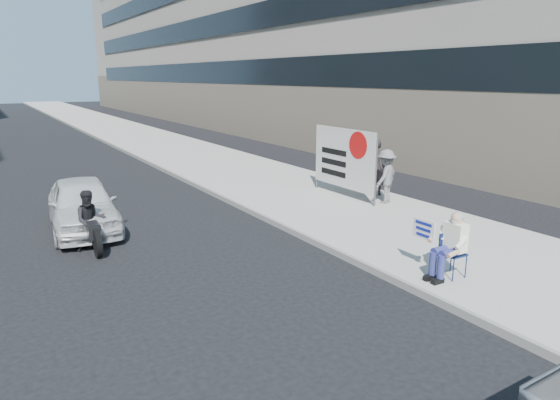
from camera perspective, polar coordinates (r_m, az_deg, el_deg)
ground at (r=8.45m, az=11.65°, el=-14.26°), size 160.00×160.00×0.00m
near_sidewalk at (r=27.25m, az=-11.36°, el=5.52°), size 5.00×120.00×0.15m
near_building at (r=43.87m, az=-0.69°, el=21.90°), size 14.00×70.00×20.00m
seated_protester at (r=10.12m, az=18.76°, el=-4.55°), size 0.83×1.12×1.31m
jogger at (r=15.63m, az=11.99°, el=2.67°), size 1.22×0.98×1.65m
pedestrian_woman at (r=16.60m, az=10.80°, el=3.76°), size 0.80×0.79×1.87m
protest_banner at (r=16.15m, az=7.32°, el=4.76°), size 0.08×3.06×2.20m
white_sedan_near at (r=14.08m, az=-21.65°, el=-0.46°), size 1.97×4.16×1.37m
motorcycle at (r=12.41m, az=-20.85°, el=-2.49°), size 0.71×2.04×1.42m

